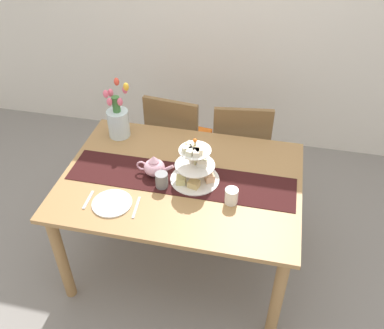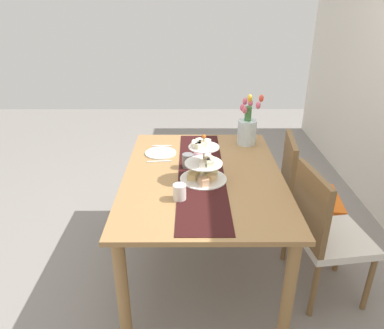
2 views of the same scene
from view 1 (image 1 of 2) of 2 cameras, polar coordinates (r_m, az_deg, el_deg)
name	(u,v)px [view 1 (image 1 of 2)]	position (r m, az deg, el deg)	size (l,w,h in m)	color
ground_plane	(183,257)	(3.12, -1.25, -12.44)	(8.00, 8.00, 0.00)	gray
room_wall_rear	(226,3)	(3.72, 4.63, 20.98)	(6.00, 0.08, 2.60)	silver
dining_table	(181,191)	(2.64, -1.44, -3.57)	(1.46, 1.04, 0.76)	#A37747
chair_left	(177,138)	(3.35, -2.04, 3.56)	(0.47, 0.47, 0.91)	brown
chair_right	(240,146)	(3.28, 6.53, 2.45)	(0.47, 0.47, 0.91)	brown
table_runner	(181,179)	(2.57, -1.54, -1.97)	(1.39, 0.30, 0.00)	black
tiered_cake_stand	(195,168)	(2.50, 0.36, -0.42)	(0.30, 0.30, 0.30)	beige
teapot	(154,167)	(2.57, -5.17, -0.31)	(0.24, 0.13, 0.14)	#E5A8BC
tulip_vase	(118,119)	(2.91, -9.99, 6.07)	(0.18, 0.19, 0.42)	silver
dinner_plate_left	(112,203)	(2.45, -10.80, -5.19)	(0.23, 0.23, 0.01)	white
fork_left	(88,200)	(2.50, -13.89, -4.67)	(0.02, 0.15, 0.01)	silver
knife_left	(136,207)	(2.40, -7.57, -5.79)	(0.01, 0.17, 0.01)	silver
mug_grey	(162,180)	(2.49, -4.14, -2.11)	(0.08, 0.08, 0.10)	slate
mug_white_text	(231,196)	(2.39, 5.37, -4.28)	(0.08, 0.08, 0.10)	white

